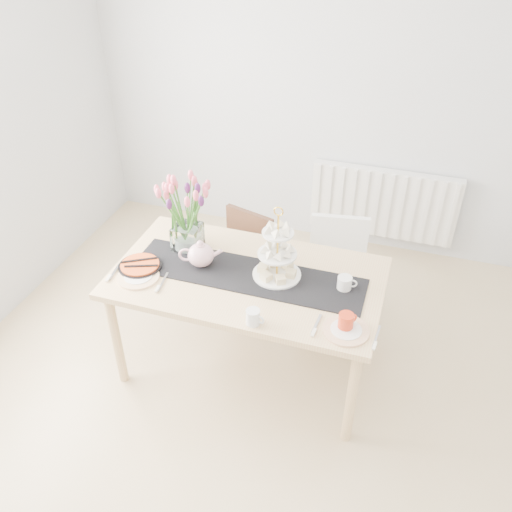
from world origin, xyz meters
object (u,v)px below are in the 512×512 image
(plate_left, at_px, (138,277))
(mug_white, at_px, (253,317))
(chair_white, at_px, (336,266))
(teapot, at_px, (201,255))
(cream_jug, at_px, (344,283))
(mug_orange, at_px, (346,322))
(radiator, at_px, (383,203))
(cake_stand, at_px, (277,260))
(chair_brown, at_px, (242,257))
(dining_table, at_px, (248,285))
(tart_tin, at_px, (140,266))
(plate_right, at_px, (346,330))
(tulip_vase, at_px, (185,203))

(plate_left, bearing_deg, mug_white, -12.17)
(mug_white, bearing_deg, chair_white, 88.02)
(teapot, relative_size, cream_jug, 3.04)
(teapot, relative_size, mug_orange, 2.64)
(radiator, xyz_separation_m, cake_stand, (-0.46, -1.61, 0.42))
(mug_orange, bearing_deg, plate_left, 128.06)
(cake_stand, bearing_deg, plate_left, -160.95)
(cake_stand, bearing_deg, mug_orange, -34.60)
(teapot, distance_m, mug_white, 0.60)
(radiator, height_order, chair_brown, chair_brown)
(dining_table, height_order, mug_white, mug_white)
(tart_tin, bearing_deg, teapot, 21.75)
(tart_tin, height_order, plate_right, tart_tin)
(radiator, relative_size, dining_table, 0.75)
(mug_white, relative_size, mug_orange, 0.93)
(chair_brown, distance_m, mug_white, 1.09)
(teapot, height_order, plate_left, teapot)
(chair_white, bearing_deg, plate_right, -86.74)
(chair_white, distance_m, mug_white, 1.12)
(teapot, bearing_deg, radiator, 43.70)
(plate_right, bearing_deg, tulip_vase, 157.67)
(radiator, bearing_deg, mug_orange, -89.84)
(chair_white, relative_size, mug_white, 8.91)
(cake_stand, bearing_deg, chair_white, 66.11)
(tart_tin, bearing_deg, mug_orange, -6.42)
(chair_brown, relative_size, mug_orange, 7.99)
(dining_table, relative_size, mug_orange, 16.51)
(chair_white, bearing_deg, tart_tin, -153.45)
(tulip_vase, relative_size, cake_stand, 1.44)
(cake_stand, height_order, plate_left, cake_stand)
(tulip_vase, height_order, plate_left, tulip_vase)
(cake_stand, height_order, tart_tin, cake_stand)
(plate_left, bearing_deg, tart_tin, 111.24)
(teapot, bearing_deg, tart_tin, -175.18)
(dining_table, bearing_deg, chair_white, 56.04)
(tart_tin, height_order, mug_orange, mug_orange)
(chair_white, distance_m, plate_right, 1.01)
(radiator, xyz_separation_m, teapot, (-0.93, -1.65, 0.38))
(radiator, relative_size, chair_white, 1.49)
(tulip_vase, relative_size, tart_tin, 2.34)
(chair_white, height_order, tart_tin, chair_white)
(cake_stand, height_order, mug_orange, cake_stand)
(radiator, distance_m, tulip_vase, 1.95)
(cake_stand, xyz_separation_m, plate_right, (0.48, -0.34, -0.11))
(tulip_vase, xyz_separation_m, mug_white, (0.61, -0.54, -0.29))
(chair_white, xyz_separation_m, plate_right, (0.21, -0.94, 0.29))
(radiator, xyz_separation_m, tulip_vase, (-1.08, -1.50, 0.63))
(chair_white, bearing_deg, radiator, 69.54)
(teapot, bearing_deg, mug_white, -57.34)
(cream_jug, xyz_separation_m, mug_orange, (0.07, -0.33, 0.01))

